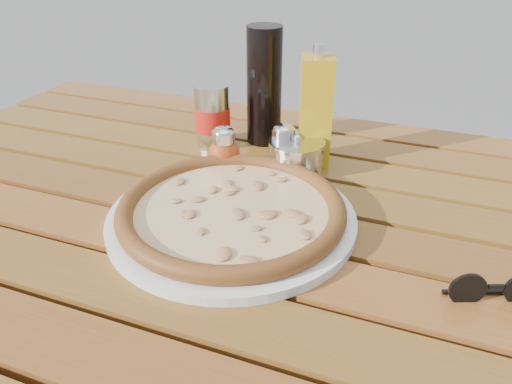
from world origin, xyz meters
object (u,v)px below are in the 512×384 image
(soda_can, at_px, (213,116))
(olive_oil_cruet, at_px, (315,111))
(parmesan_tin, at_px, (296,156))
(table, at_px, (251,257))
(pizza, at_px, (231,209))
(pepper_shaker, at_px, (224,150))
(dark_bottle, at_px, (264,86))
(oregano_shaker, at_px, (283,147))
(sunglasses, at_px, (494,289))
(plate, at_px, (232,218))

(soda_can, bearing_deg, olive_oil_cruet, -0.79)
(soda_can, bearing_deg, parmesan_tin, -16.36)
(table, relative_size, pizza, 3.84)
(pepper_shaker, distance_m, dark_bottle, 0.16)
(oregano_shaker, xyz_separation_m, sunglasses, (0.34, -0.24, -0.02))
(soda_can, xyz_separation_m, parmesan_tin, (0.18, -0.05, -0.03))
(olive_oil_cruet, height_order, sunglasses, olive_oil_cruet)
(soda_can, bearing_deg, sunglasses, -29.86)
(soda_can, bearing_deg, plate, -59.28)
(plate, bearing_deg, soda_can, 120.72)
(pepper_shaker, xyz_separation_m, oregano_shaker, (0.09, 0.05, 0.00))
(plate, distance_m, soda_can, 0.28)
(plate, distance_m, parmesan_tin, 0.19)
(plate, relative_size, pepper_shaker, 4.39)
(soda_can, relative_size, sunglasses, 1.12)
(plate, height_order, sunglasses, sunglasses)
(olive_oil_cruet, height_order, parmesan_tin, olive_oil_cruet)
(pepper_shaker, bearing_deg, pizza, -62.26)
(oregano_shaker, relative_size, soda_can, 0.68)
(dark_bottle, bearing_deg, olive_oil_cruet, -26.79)
(pizza, bearing_deg, soda_can, 120.72)
(oregano_shaker, bearing_deg, soda_can, 165.03)
(pepper_shaker, distance_m, parmesan_tin, 0.12)
(pizza, bearing_deg, oregano_shaker, 86.55)
(plate, xyz_separation_m, pizza, (-0.00, 0.00, 0.02))
(pizza, bearing_deg, olive_oil_cruet, 76.85)
(table, distance_m, dark_bottle, 0.34)
(pepper_shaker, xyz_separation_m, sunglasses, (0.43, -0.19, -0.02))
(plate, distance_m, sunglasses, 0.35)
(table, height_order, dark_bottle, dark_bottle)
(soda_can, height_order, parmesan_tin, soda_can)
(pepper_shaker, height_order, oregano_shaker, same)
(pizza, height_order, olive_oil_cruet, olive_oil_cruet)
(pepper_shaker, bearing_deg, oregano_shaker, 28.00)
(pizza, bearing_deg, plate, 0.00)
(pizza, bearing_deg, parmesan_tin, 77.86)
(pepper_shaker, xyz_separation_m, parmesan_tin, (0.12, 0.04, -0.01))
(pizza, relative_size, oregano_shaker, 4.45)
(dark_bottle, relative_size, parmesan_tin, 1.89)
(table, height_order, soda_can, soda_can)
(olive_oil_cruet, bearing_deg, pizza, -103.15)
(oregano_shaker, height_order, olive_oil_cruet, olive_oil_cruet)
(dark_bottle, height_order, sunglasses, dark_bottle)
(soda_can, distance_m, olive_oil_cruet, 0.20)
(table, relative_size, parmesan_tin, 12.02)
(plate, relative_size, soda_can, 3.00)
(table, xyz_separation_m, parmesan_tin, (0.02, 0.16, 0.11))
(dark_bottle, bearing_deg, pizza, -78.58)
(parmesan_tin, bearing_deg, table, -97.24)
(plate, bearing_deg, sunglasses, -6.97)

